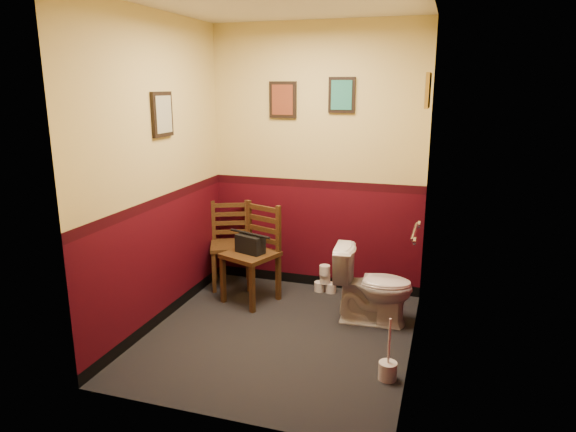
% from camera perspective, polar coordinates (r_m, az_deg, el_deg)
% --- Properties ---
extents(floor, '(2.20, 2.40, 0.00)m').
position_cam_1_polar(floor, '(4.54, -0.98, -13.07)').
color(floor, black).
rests_on(floor, ground).
extents(ceiling, '(2.20, 2.40, 0.00)m').
position_cam_1_polar(ceiling, '(4.08, -1.15, 22.90)').
color(ceiling, silver).
rests_on(ceiling, ground).
extents(wall_back, '(2.20, 0.00, 2.70)m').
position_cam_1_polar(wall_back, '(5.24, 3.16, 6.17)').
color(wall_back, '#3E0610').
rests_on(wall_back, ground).
extents(wall_front, '(2.20, 0.00, 2.70)m').
position_cam_1_polar(wall_front, '(3.02, -8.37, -0.04)').
color(wall_front, '#3E0610').
rests_on(wall_front, ground).
extents(wall_left, '(0.00, 2.40, 2.70)m').
position_cam_1_polar(wall_left, '(4.57, -14.28, 4.55)').
color(wall_left, '#3E0610').
rests_on(wall_left, ground).
extents(wall_right, '(0.00, 2.40, 2.70)m').
position_cam_1_polar(wall_right, '(3.90, 14.47, 2.91)').
color(wall_right, '#3E0610').
rests_on(wall_right, ground).
extents(grab_bar, '(0.05, 0.56, 0.06)m').
position_cam_1_polar(grab_bar, '(4.24, 13.93, -1.74)').
color(grab_bar, silver).
rests_on(grab_bar, wall_right).
extents(framed_print_back_a, '(0.28, 0.04, 0.36)m').
position_cam_1_polar(framed_print_back_a, '(5.27, -0.58, 12.78)').
color(framed_print_back_a, black).
rests_on(framed_print_back_a, wall_back).
extents(framed_print_back_b, '(0.26, 0.04, 0.34)m').
position_cam_1_polar(framed_print_back_b, '(5.11, 5.99, 13.22)').
color(framed_print_back_b, black).
rests_on(framed_print_back_b, wall_back).
extents(framed_print_left, '(0.04, 0.30, 0.38)m').
position_cam_1_polar(framed_print_left, '(4.59, -13.78, 10.91)').
color(framed_print_left, black).
rests_on(framed_print_left, wall_left).
extents(framed_print_right, '(0.04, 0.34, 0.28)m').
position_cam_1_polar(framed_print_right, '(4.43, 15.27, 13.30)').
color(framed_print_right, olive).
rests_on(framed_print_right, wall_right).
extents(toilet, '(0.73, 0.44, 0.69)m').
position_cam_1_polar(toilet, '(4.70, 9.43, -7.67)').
color(toilet, white).
rests_on(toilet, floor).
extents(toilet_brush, '(0.13, 0.13, 0.48)m').
position_cam_1_polar(toilet_brush, '(3.97, 11.02, -16.40)').
color(toilet_brush, silver).
rests_on(toilet_brush, floor).
extents(chair_left, '(0.55, 0.55, 0.89)m').
position_cam_1_polar(chair_left, '(5.50, -6.38, -3.15)').
color(chair_left, '#543519').
rests_on(chair_left, floor).
extents(chair_right, '(0.58, 0.58, 0.97)m').
position_cam_1_polar(chair_right, '(5.07, -3.87, -4.17)').
color(chair_right, '#543519').
rests_on(chair_right, floor).
extents(handbag, '(0.31, 0.22, 0.20)m').
position_cam_1_polar(handbag, '(5.01, -4.23, -3.11)').
color(handbag, black).
rests_on(handbag, chair_right).
extents(tp_stack, '(0.23, 0.14, 0.30)m').
position_cam_1_polar(tp_stack, '(5.37, 4.13, -7.18)').
color(tp_stack, silver).
rests_on(tp_stack, floor).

